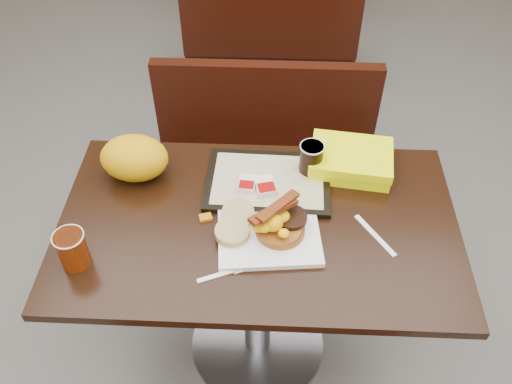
{
  "coord_description": "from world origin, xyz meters",
  "views": [
    {
      "loc": [
        0.04,
        -1.06,
        1.97
      ],
      "look_at": [
        -0.01,
        0.05,
        0.82
      ],
      "focal_mm": 37.74,
      "sensor_mm": 36.0,
      "label": 1
    }
  ],
  "objects_px": {
    "hashbrown_sleeve_left": "(247,184)",
    "platter": "(269,236)",
    "bench_near_n": "(264,160)",
    "knife": "(375,235)",
    "clamshell": "(351,160)",
    "paper_bag": "(134,158)",
    "hashbrown_sleeve_right": "(265,186)",
    "bench_far_s": "(271,25)",
    "coffee_cup_near": "(73,249)",
    "pancake_stack": "(280,228)",
    "coffee_cup_far": "(311,158)",
    "tray": "(268,182)",
    "fork": "(215,276)",
    "table_near": "(258,292)"
  },
  "relations": [
    {
      "from": "pancake_stack",
      "to": "coffee_cup_far",
      "type": "distance_m",
      "value": 0.28
    },
    {
      "from": "bench_far_s",
      "to": "hashbrown_sleeve_left",
      "type": "bearing_deg",
      "value": -91.3
    },
    {
      "from": "hashbrown_sleeve_left",
      "to": "platter",
      "type": "bearing_deg",
      "value": -64.3
    },
    {
      "from": "platter",
      "to": "pancake_stack",
      "type": "bearing_deg",
      "value": 16.5
    },
    {
      "from": "table_near",
      "to": "bench_far_s",
      "type": "height_order",
      "value": "table_near"
    },
    {
      "from": "coffee_cup_near",
      "to": "coffee_cup_far",
      "type": "height_order",
      "value": "coffee_cup_far"
    },
    {
      "from": "coffee_cup_far",
      "to": "hashbrown_sleeve_right",
      "type": "bearing_deg",
      "value": -147.06
    },
    {
      "from": "table_near",
      "to": "bench_near_n",
      "type": "distance_m",
      "value": 0.7
    },
    {
      "from": "pancake_stack",
      "to": "tray",
      "type": "bearing_deg",
      "value": 101.06
    },
    {
      "from": "platter",
      "to": "coffee_cup_far",
      "type": "bearing_deg",
      "value": 59.86
    },
    {
      "from": "bench_far_s",
      "to": "pancake_stack",
      "type": "relative_size",
      "value": 6.98
    },
    {
      "from": "clamshell",
      "to": "paper_bag",
      "type": "xyz_separation_m",
      "value": [
        -0.69,
        -0.06,
        0.04
      ]
    },
    {
      "from": "bench_near_n",
      "to": "hashbrown_sleeve_right",
      "type": "relative_size",
      "value": 12.47
    },
    {
      "from": "clamshell",
      "to": "fork",
      "type": "bearing_deg",
      "value": -124.38
    },
    {
      "from": "hashbrown_sleeve_left",
      "to": "coffee_cup_near",
      "type": "bearing_deg",
      "value": -141.85
    },
    {
      "from": "platter",
      "to": "hashbrown_sleeve_right",
      "type": "distance_m",
      "value": 0.19
    },
    {
      "from": "table_near",
      "to": "coffee_cup_far",
      "type": "xyz_separation_m",
      "value": [
        0.16,
        0.21,
        0.44
      ]
    },
    {
      "from": "coffee_cup_near",
      "to": "coffee_cup_far",
      "type": "xyz_separation_m",
      "value": [
        0.66,
        0.39,
        0.01
      ]
    },
    {
      "from": "table_near",
      "to": "coffee_cup_near",
      "type": "bearing_deg",
      "value": -160.95
    },
    {
      "from": "coffee_cup_near",
      "to": "tray",
      "type": "height_order",
      "value": "coffee_cup_near"
    },
    {
      "from": "coffee_cup_near",
      "to": "bench_near_n",
      "type": "bearing_deg",
      "value": 60.15
    },
    {
      "from": "coffee_cup_near",
      "to": "pancake_stack",
      "type": "bearing_deg",
      "value": 12.17
    },
    {
      "from": "knife",
      "to": "hashbrown_sleeve_left",
      "type": "distance_m",
      "value": 0.42
    },
    {
      "from": "coffee_cup_far",
      "to": "hashbrown_sleeve_left",
      "type": "bearing_deg",
      "value": -157.51
    },
    {
      "from": "bench_near_n",
      "to": "clamshell",
      "type": "xyz_separation_m",
      "value": [
        0.29,
        -0.45,
        0.43
      ]
    },
    {
      "from": "bench_far_s",
      "to": "tray",
      "type": "xyz_separation_m",
      "value": [
        0.03,
        -1.74,
        0.4
      ]
    },
    {
      "from": "coffee_cup_far",
      "to": "paper_bag",
      "type": "height_order",
      "value": "paper_bag"
    },
    {
      "from": "bench_near_n",
      "to": "knife",
      "type": "relative_size",
      "value": 5.63
    },
    {
      "from": "hashbrown_sleeve_right",
      "to": "paper_bag",
      "type": "height_order",
      "value": "paper_bag"
    },
    {
      "from": "bench_near_n",
      "to": "pancake_stack",
      "type": "height_order",
      "value": "pancake_stack"
    },
    {
      "from": "bench_far_s",
      "to": "coffee_cup_near",
      "type": "distance_m",
      "value": 2.18
    },
    {
      "from": "fork",
      "to": "tray",
      "type": "distance_m",
      "value": 0.39
    },
    {
      "from": "bench_near_n",
      "to": "coffee_cup_near",
      "type": "relative_size",
      "value": 8.84
    },
    {
      "from": "knife",
      "to": "hashbrown_sleeve_right",
      "type": "bearing_deg",
      "value": -149.39
    },
    {
      "from": "fork",
      "to": "clamshell",
      "type": "height_order",
      "value": "clamshell"
    },
    {
      "from": "bench_near_n",
      "to": "platter",
      "type": "height_order",
      "value": "platter"
    },
    {
      "from": "platter",
      "to": "knife",
      "type": "distance_m",
      "value": 0.31
    },
    {
      "from": "bench_far_s",
      "to": "coffee_cup_far",
      "type": "xyz_separation_m",
      "value": [
        0.16,
        -1.69,
        0.46
      ]
    },
    {
      "from": "bench_near_n",
      "to": "pancake_stack",
      "type": "relative_size",
      "value": 6.98
    },
    {
      "from": "bench_near_n",
      "to": "coffee_cup_far",
      "type": "height_order",
      "value": "coffee_cup_far"
    },
    {
      "from": "tray",
      "to": "clamshell",
      "type": "relative_size",
      "value": 1.5
    },
    {
      "from": "fork",
      "to": "pancake_stack",
      "type": "bearing_deg",
      "value": 18.21
    },
    {
      "from": "bench_far_s",
      "to": "fork",
      "type": "distance_m",
      "value": 2.14
    },
    {
      "from": "bench_near_n",
      "to": "knife",
      "type": "xyz_separation_m",
      "value": [
        0.34,
        -0.74,
        0.39
      ]
    },
    {
      "from": "bench_far_s",
      "to": "hashbrown_sleeve_left",
      "type": "height_order",
      "value": "hashbrown_sleeve_left"
    },
    {
      "from": "table_near",
      "to": "clamshell",
      "type": "xyz_separation_m",
      "value": [
        0.29,
        0.25,
        0.41
      ]
    },
    {
      "from": "fork",
      "to": "hashbrown_sleeve_left",
      "type": "xyz_separation_m",
      "value": [
        0.07,
        0.34,
        0.03
      ]
    },
    {
      "from": "pancake_stack",
      "to": "knife",
      "type": "relative_size",
      "value": 0.81
    },
    {
      "from": "bench_near_n",
      "to": "tray",
      "type": "xyz_separation_m",
      "value": [
        0.03,
        -0.54,
        0.4
      ]
    },
    {
      "from": "platter",
      "to": "paper_bag",
      "type": "height_order",
      "value": "paper_bag"
    }
  ]
}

